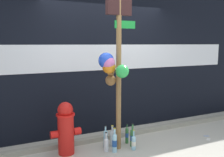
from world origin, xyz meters
TOP-DOWN VIEW (x-y plane):
  - ground_plane at (0.00, 0.00)m, footprint 14.00×14.00m
  - building_wall at (0.00, 1.31)m, footprint 10.00×0.21m
  - curb_strip at (0.00, 0.79)m, footprint 8.00×0.12m
  - memorial_post at (-0.26, 0.33)m, footprint 0.63×0.44m
  - fire_hydrant at (-1.02, 0.52)m, footprint 0.49×0.29m
  - bottle_0 at (-0.21, 0.48)m, footprint 0.08×0.08m
  - bottle_1 at (0.07, 0.47)m, footprint 0.06×0.06m
  - bottle_2 at (-0.29, 0.24)m, footprint 0.08×0.08m
  - bottle_3 at (-0.40, 0.32)m, footprint 0.08×0.08m
  - bottle_4 at (0.09, 0.31)m, footprint 0.08×0.08m
  - bottle_5 at (-0.10, 0.48)m, footprint 0.08×0.08m
  - bottle_6 at (-0.34, 0.48)m, footprint 0.07×0.07m
  - bottle_7 at (0.04, 0.18)m, footprint 0.07×0.07m
  - litter_0 at (1.61, 0.11)m, footprint 0.12×0.10m
  - litter_1 at (1.52, -0.02)m, footprint 0.13×0.12m

SIDE VIEW (x-z plane):
  - ground_plane at x=0.00m, z-range 0.00..0.00m
  - litter_0 at x=1.61m, z-range 0.00..0.01m
  - litter_1 at x=1.52m, z-range 0.00..0.01m
  - curb_strip at x=0.00m, z-range 0.00..0.08m
  - bottle_7 at x=0.04m, z-range -0.05..0.30m
  - bottle_3 at x=-0.40m, z-range -0.04..0.29m
  - bottle_5 at x=-0.10m, z-range -0.03..0.32m
  - bottle_1 at x=0.07m, z-range -0.03..0.33m
  - bottle_0 at x=-0.21m, z-range -0.03..0.33m
  - bottle_6 at x=-0.34m, z-range -0.03..0.35m
  - bottle_4 at x=0.09m, z-range -0.04..0.37m
  - bottle_2 at x=-0.29m, z-range -0.04..0.37m
  - fire_hydrant at x=-1.02m, z-range 0.00..0.85m
  - memorial_post at x=-0.26m, z-range 0.24..2.80m
  - building_wall at x=0.00m, z-range 0.00..3.04m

